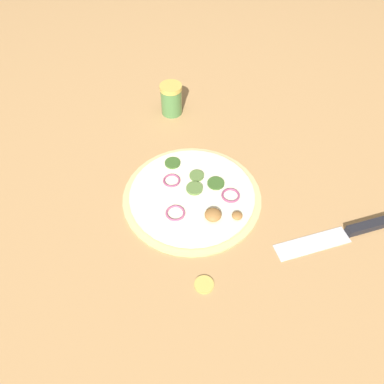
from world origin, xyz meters
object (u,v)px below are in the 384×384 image
Objects in this scene: knife at (354,231)px; loose_cap at (204,284)px; pizza at (193,195)px; spice_jar at (171,99)px.

loose_cap is (-0.25, -0.24, -0.00)m from knife.
pizza is 0.36m from knife.
loose_cap is (0.29, -0.46, -0.04)m from spice_jar.
knife is 0.58m from spice_jar.
knife reaches higher than loose_cap.
spice_jar is (-0.18, 0.27, 0.04)m from pizza.
loose_cap is (0.11, -0.19, -0.00)m from pizza.
pizza reaches higher than knife.
pizza is at bearing -56.09° from spice_jar.
knife is 0.35m from loose_cap.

